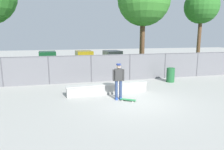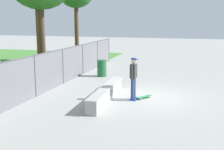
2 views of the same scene
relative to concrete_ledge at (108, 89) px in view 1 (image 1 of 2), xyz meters
The scene contains 11 objects.
ground_plane 1.97m from the concrete_ledge, 59.82° to the right, with size 80.00×80.00×0.00m, color #9E9E99.
grass_strip 13.53m from the concrete_ledge, 85.84° to the left, with size 31.86×20.00×0.02m, color #478438.
concrete_ledge is the anchor object (origin of this frame).
skateboarder 1.39m from the concrete_ledge, 75.81° to the right, with size 0.60×0.33×1.84m.
skateboard 1.70m from the concrete_ledge, 66.80° to the right, with size 0.77×0.62×0.09m.
chainlink_fence 3.42m from the concrete_ledge, 72.91° to the left, with size 19.93×0.07×1.90m.
tree_far 12.43m from the concrete_ledge, 29.28° to the left, with size 2.99×2.99×7.24m.
car_green 11.52m from the concrete_ledge, 108.82° to the left, with size 2.20×4.30×1.66m.
car_yellow 10.74m from the concrete_ledge, 90.34° to the left, with size 2.20×4.30×1.66m.
car_silver 10.65m from the concrete_ledge, 74.38° to the left, with size 2.20×4.30×1.66m.
trash_bin 5.27m from the concrete_ledge, 20.27° to the left, with size 0.56×0.56×1.00m, color #1E592D.
Camera 1 is at (-3.53, -9.21, 3.21)m, focal length 33.07 mm.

